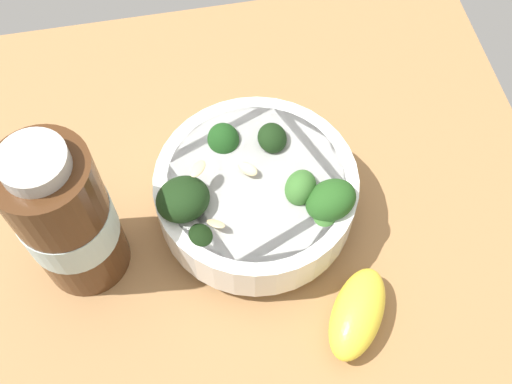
% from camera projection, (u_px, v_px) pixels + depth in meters
% --- Properties ---
extents(ground_plane, '(0.58, 0.58, 0.05)m').
position_uv_depth(ground_plane, '(253.00, 241.00, 0.60)').
color(ground_plane, '#996D42').
extents(bowl_of_broccoli, '(0.18, 0.18, 0.10)m').
position_uv_depth(bowl_of_broccoli, '(256.00, 193.00, 0.55)').
color(bowl_of_broccoli, white).
rests_on(bowl_of_broccoli, ground_plane).
extents(lemon_wedge, '(0.09, 0.08, 0.04)m').
position_uv_depth(lemon_wedge, '(357.00, 314.00, 0.52)').
color(lemon_wedge, yellow).
rests_on(lemon_wedge, ground_plane).
extents(bottle_short, '(0.08, 0.08, 0.17)m').
position_uv_depth(bottle_short, '(66.00, 215.00, 0.49)').
color(bottle_short, '#472814').
rests_on(bottle_short, ground_plane).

